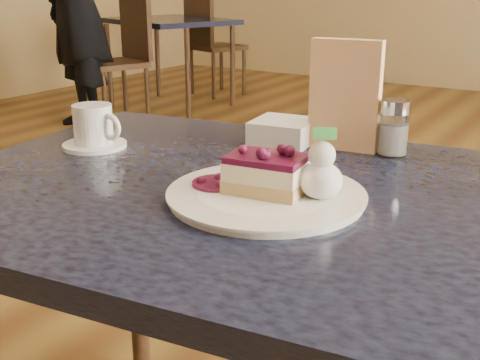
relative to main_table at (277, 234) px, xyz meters
The scene contains 11 objects.
main_table is the anchor object (origin of this frame).
dessert_plate 0.09m from the main_table, 82.69° to the right, with size 0.28×0.28×0.01m, color white.
cheesecake_slice 0.12m from the main_table, 82.69° to the right, with size 0.12×0.09×0.05m.
whipped_cream 0.14m from the main_table, 17.88° to the right, with size 0.06×0.06×0.05m.
berry_sauce 0.13m from the main_table, 139.79° to the right, with size 0.07×0.07×0.01m, color #390F25.
coffee_set 0.42m from the main_table, behind, with size 0.13×0.12×0.08m.
menu_card 0.32m from the main_table, 92.24° to the left, with size 0.13×0.03×0.20m, color #FFF2B5.
sugar_shaker 0.31m from the main_table, 73.53° to the left, with size 0.05×0.05×0.10m.
napkin_stack 0.29m from the main_table, 116.98° to the left, with size 0.11×0.11×0.05m, color white.
bg_table_far_left 4.00m from the main_table, 131.12° to the left, with size 1.10×1.67×1.11m.
patron 3.40m from the main_table, 141.86° to the left, with size 0.62×0.41×1.70m, color black.
Camera 1 is at (0.44, -0.79, 0.99)m, focal length 45.00 mm.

